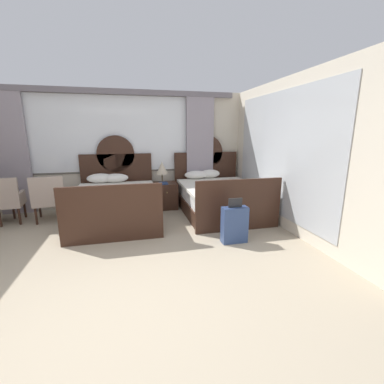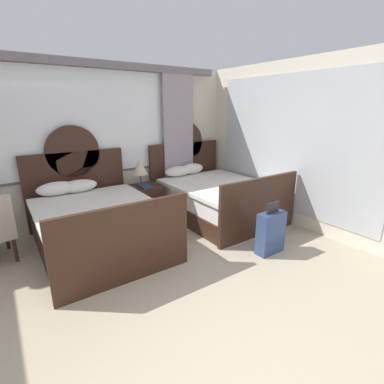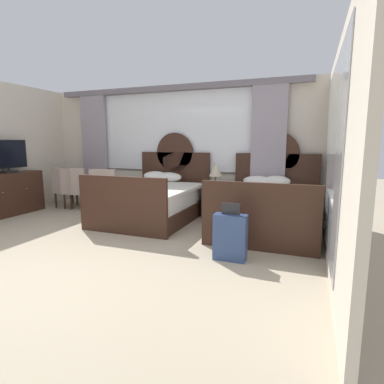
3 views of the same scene
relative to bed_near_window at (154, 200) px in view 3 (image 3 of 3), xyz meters
The scene contains 13 objects.
ground_plane 2.89m from the bed_near_window, 90.95° to the right, with size 24.00×24.00×0.00m, color tan.
wall_back_window 1.52m from the bed_near_window, 92.52° to the left, with size 6.20×0.22×2.70m.
wall_right_mirror 3.44m from the bed_near_window, 20.71° to the right, with size 0.08×4.55×2.70m.
bed_near_window is the anchor object (origin of this frame).
bed_near_mirror 2.18m from the bed_near_window, ahead, with size 1.61×2.16×1.68m.
nightstand_between_beds 1.26m from the bed_near_window, 30.02° to the left, with size 0.51×0.54×0.60m.
table_lamp_on_nightstand 1.37m from the bed_near_window, 34.09° to the left, with size 0.27×0.27×0.49m.
book_on_nightstand 1.19m from the bed_near_window, 27.01° to the left, with size 0.18×0.26×0.03m.
tv_flatscreen 3.12m from the bed_near_window, 166.20° to the right, with size 0.20×0.86×0.66m.
armchair_by_window_left 1.32m from the bed_near_window, 167.81° to the left, with size 0.66×0.66×0.92m.
armchair_by_window_centre 2.10m from the bed_near_window, behind, with size 0.66×0.66×0.92m.
armchair_by_window_right 2.36m from the bed_near_window, behind, with size 0.64×0.64×0.92m.
suitcase_on_floor 2.47m from the bed_near_window, 39.44° to the right, with size 0.41×0.18×0.74m.
Camera 3 is at (2.85, -2.40, 1.48)m, focal length 29.05 mm.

